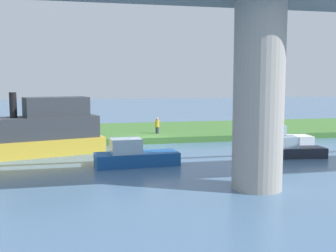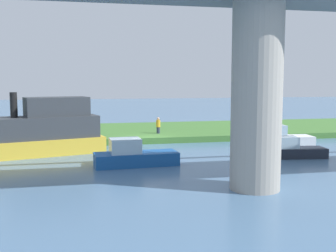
{
  "view_description": "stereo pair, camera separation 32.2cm",
  "coord_description": "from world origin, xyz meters",
  "px_view_note": "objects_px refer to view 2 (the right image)",
  "views": [
    {
      "loc": [
        5.45,
        31.78,
        5.09
      ],
      "look_at": [
        -0.52,
        5.0,
        2.0
      ],
      "focal_mm": 43.87,
      "sensor_mm": 36.0,
      "label": 1
    },
    {
      "loc": [
        5.13,
        31.85,
        5.09
      ],
      "look_at": [
        -0.52,
        5.0,
        2.0
      ],
      "focal_mm": 43.87,
      "sensor_mm": 36.0,
      "label": 2
    }
  ],
  "objects_px": {
    "motorboat_red": "(45,131)",
    "houseboat_blue": "(279,138)",
    "riverboat_paddlewheel": "(291,150)",
    "mooring_post": "(98,129)",
    "person_on_bank": "(158,125)",
    "pontoon_yellow": "(134,156)",
    "bridge_pylon": "(257,97)"
  },
  "relations": [
    {
      "from": "riverboat_paddlewheel",
      "to": "mooring_post",
      "type": "bearing_deg",
      "value": -37.76
    },
    {
      "from": "person_on_bank",
      "to": "mooring_post",
      "type": "relative_size",
      "value": 1.27
    },
    {
      "from": "bridge_pylon",
      "to": "houseboat_blue",
      "type": "distance_m",
      "value": 13.97
    },
    {
      "from": "bridge_pylon",
      "to": "motorboat_red",
      "type": "relative_size",
      "value": 0.98
    },
    {
      "from": "motorboat_red",
      "to": "riverboat_paddlewheel",
      "type": "height_order",
      "value": "motorboat_red"
    },
    {
      "from": "person_on_bank",
      "to": "houseboat_blue",
      "type": "height_order",
      "value": "person_on_bank"
    },
    {
      "from": "person_on_bank",
      "to": "pontoon_yellow",
      "type": "distance_m",
      "value": 11.09
    },
    {
      "from": "houseboat_blue",
      "to": "pontoon_yellow",
      "type": "bearing_deg",
      "value": 22.77
    },
    {
      "from": "mooring_post",
      "to": "riverboat_paddlewheel",
      "type": "bearing_deg",
      "value": 142.24
    },
    {
      "from": "riverboat_paddlewheel",
      "to": "pontoon_yellow",
      "type": "relative_size",
      "value": 0.86
    },
    {
      "from": "person_on_bank",
      "to": "pontoon_yellow",
      "type": "height_order",
      "value": "person_on_bank"
    },
    {
      "from": "bridge_pylon",
      "to": "mooring_post",
      "type": "xyz_separation_m",
      "value": [
        6.58,
        -16.28,
        -3.25
      ]
    },
    {
      "from": "person_on_bank",
      "to": "riverboat_paddlewheel",
      "type": "bearing_deg",
      "value": 124.84
    },
    {
      "from": "bridge_pylon",
      "to": "mooring_post",
      "type": "distance_m",
      "value": 17.86
    },
    {
      "from": "bridge_pylon",
      "to": "riverboat_paddlewheel",
      "type": "xyz_separation_m",
      "value": [
        -5.6,
        -6.85,
        -3.81
      ]
    },
    {
      "from": "riverboat_paddlewheel",
      "to": "pontoon_yellow",
      "type": "height_order",
      "value": "pontoon_yellow"
    },
    {
      "from": "person_on_bank",
      "to": "houseboat_blue",
      "type": "bearing_deg",
      "value": 147.11
    },
    {
      "from": "mooring_post",
      "to": "riverboat_paddlewheel",
      "type": "distance_m",
      "value": 15.41
    },
    {
      "from": "mooring_post",
      "to": "houseboat_blue",
      "type": "height_order",
      "value": "houseboat_blue"
    },
    {
      "from": "mooring_post",
      "to": "pontoon_yellow",
      "type": "height_order",
      "value": "pontoon_yellow"
    },
    {
      "from": "bridge_pylon",
      "to": "pontoon_yellow",
      "type": "height_order",
      "value": "bridge_pylon"
    },
    {
      "from": "person_on_bank",
      "to": "mooring_post",
      "type": "height_order",
      "value": "person_on_bank"
    },
    {
      "from": "pontoon_yellow",
      "to": "houseboat_blue",
      "type": "bearing_deg",
      "value": -157.23
    },
    {
      "from": "motorboat_red",
      "to": "riverboat_paddlewheel",
      "type": "xyz_separation_m",
      "value": [
        -15.95,
        4.64,
        -1.09
      ]
    },
    {
      "from": "mooring_post",
      "to": "pontoon_yellow",
      "type": "bearing_deg",
      "value": 99.69
    },
    {
      "from": "houseboat_blue",
      "to": "pontoon_yellow",
      "type": "relative_size",
      "value": 0.99
    },
    {
      "from": "mooring_post",
      "to": "pontoon_yellow",
      "type": "xyz_separation_m",
      "value": [
        -1.68,
        9.83,
        -0.46
      ]
    },
    {
      "from": "mooring_post",
      "to": "houseboat_blue",
      "type": "distance_m",
      "value": 14.47
    },
    {
      "from": "person_on_bank",
      "to": "bridge_pylon",
      "type": "bearing_deg",
      "value": 94.87
    },
    {
      "from": "motorboat_red",
      "to": "pontoon_yellow",
      "type": "height_order",
      "value": "motorboat_red"
    },
    {
      "from": "motorboat_red",
      "to": "houseboat_blue",
      "type": "height_order",
      "value": "motorboat_red"
    },
    {
      "from": "riverboat_paddlewheel",
      "to": "pontoon_yellow",
      "type": "xyz_separation_m",
      "value": [
        10.49,
        0.4,
        0.09
      ]
    }
  ]
}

